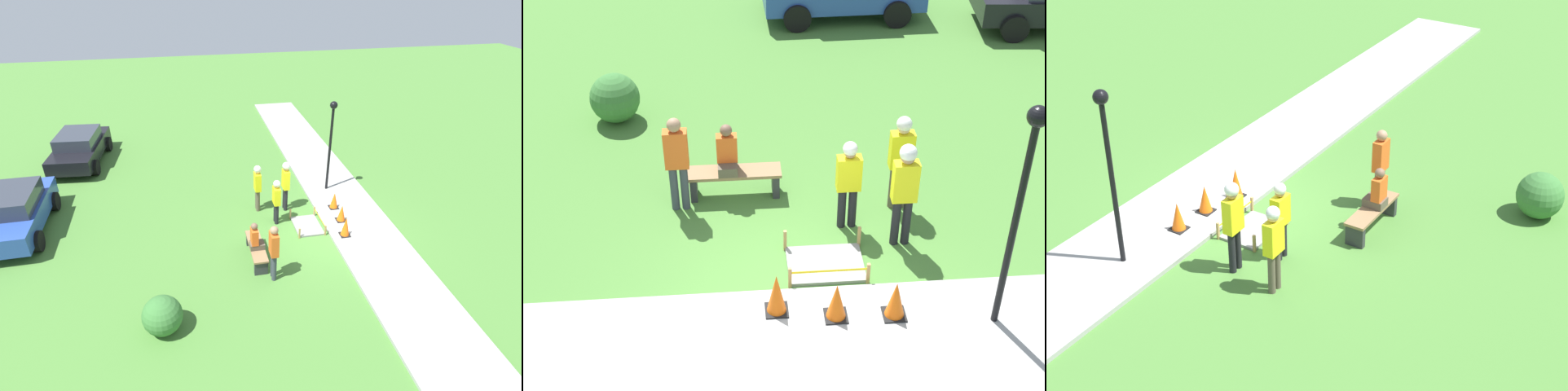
% 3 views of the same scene
% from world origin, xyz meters
% --- Properties ---
extents(ground_plane, '(60.00, 60.00, 0.00)m').
position_xyz_m(ground_plane, '(0.00, 0.00, 0.00)').
color(ground_plane, '#477A33').
extents(sidewalk, '(28.00, 2.36, 0.10)m').
position_xyz_m(sidewalk, '(0.00, -1.18, 0.05)').
color(sidewalk, '#9E9E99').
rests_on(sidewalk, ground_plane).
extents(wet_concrete_patch, '(1.26, 0.95, 0.39)m').
position_xyz_m(wet_concrete_patch, '(0.63, 0.59, 0.04)').
color(wet_concrete_patch, gray).
rests_on(wet_concrete_patch, ground_plane).
extents(traffic_cone_near_patch, '(0.34, 0.34, 0.69)m').
position_xyz_m(traffic_cone_near_patch, '(-0.22, -0.46, 0.44)').
color(traffic_cone_near_patch, black).
rests_on(traffic_cone_near_patch, sidewalk).
extents(traffic_cone_far_patch, '(0.34, 0.34, 0.62)m').
position_xyz_m(traffic_cone_far_patch, '(0.63, -0.64, 0.40)').
color(traffic_cone_far_patch, black).
rests_on(traffic_cone_far_patch, sidewalk).
extents(traffic_cone_sidewalk_edge, '(0.34, 0.34, 0.62)m').
position_xyz_m(traffic_cone_sidewalk_edge, '(1.49, -0.68, 0.41)').
color(traffic_cone_sidewalk_edge, black).
rests_on(traffic_cone_sidewalk_edge, sidewalk).
extents(park_bench, '(1.65, 0.44, 0.51)m').
position_xyz_m(park_bench, '(-0.74, 2.64, 0.36)').
color(park_bench, '#2D2D33').
rests_on(park_bench, ground_plane).
extents(person_seated_on_bench, '(0.36, 0.44, 0.89)m').
position_xyz_m(person_seated_on_bench, '(-0.84, 2.69, 0.86)').
color(person_seated_on_bench, brown).
rests_on(person_seated_on_bench, park_bench).
extents(worker_supervisor, '(0.40, 0.28, 1.91)m').
position_xyz_m(worker_supervisor, '(1.92, 1.07, 1.16)').
color(worker_supervisor, black).
rests_on(worker_supervisor, ground_plane).
extents(worker_assistant, '(0.40, 0.24, 1.67)m').
position_xyz_m(worker_assistant, '(1.11, 1.59, 0.98)').
color(worker_assistant, black).
rests_on(worker_assistant, ground_plane).
extents(worker_trainee, '(0.40, 0.26, 1.80)m').
position_xyz_m(worker_trainee, '(2.07, 2.07, 1.08)').
color(worker_trainee, brown).
rests_on(worker_trainee, ground_plane).
extents(bystander_in_orange_shirt, '(0.40, 0.24, 1.81)m').
position_xyz_m(bystander_in_orange_shirt, '(-1.69, 2.32, 1.03)').
color(bystander_in_orange_shirt, '#383D47').
rests_on(bystander_in_orange_shirt, ground_plane).
extents(lamppost_near, '(0.28, 0.28, 3.57)m').
position_xyz_m(lamppost_near, '(2.93, -0.89, 2.47)').
color(lamppost_near, black).
rests_on(lamppost_near, sidewalk).
extents(parked_car_blue, '(4.06, 2.29, 1.55)m').
position_xyz_m(parked_car_blue, '(2.25, 10.39, 0.80)').
color(parked_car_blue, '#28479E').
rests_on(parked_car_blue, ground_plane).
extents(parked_car_black, '(4.26, 2.29, 1.46)m').
position_xyz_m(parked_car_black, '(7.51, 9.15, 0.76)').
color(parked_car_black, black).
rests_on(parked_car_black, ground_plane).
extents(shrub_rounded_near, '(1.01, 1.01, 1.01)m').
position_xyz_m(shrub_rounded_near, '(-3.05, 5.43, 0.50)').
color(shrub_rounded_near, '#387033').
rests_on(shrub_rounded_near, ground_plane).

